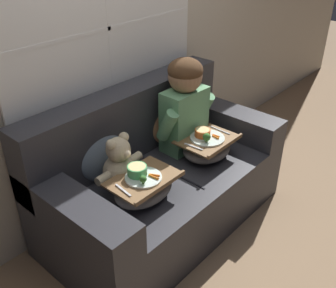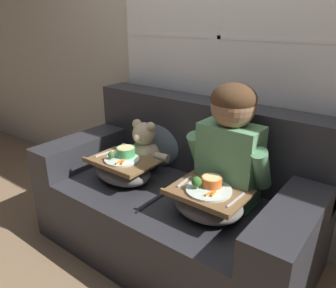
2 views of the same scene
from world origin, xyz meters
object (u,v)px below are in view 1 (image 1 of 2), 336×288
at_px(throw_pillow_behind_teddy, 101,150).
at_px(child_figure, 185,101).
at_px(throw_pillow_behind_child, 166,117).
at_px(teddy_bear, 120,165).
at_px(couch, 158,179).
at_px(lap_tray_teddy, 144,187).
at_px(lap_tray_child, 207,147).

relative_size(throw_pillow_behind_teddy, child_figure, 0.62).
bearing_deg(throw_pillow_behind_child, teddy_bear, -164.52).
height_order(couch, lap_tray_teddy, couch).
bearing_deg(couch, throw_pillow_behind_teddy, 148.10).
relative_size(child_figure, teddy_bear, 1.77).
bearing_deg(teddy_bear, lap_tray_child, -18.03).
xyz_separation_m(couch, lap_tray_child, (0.32, -0.18, 0.19)).
bearing_deg(throw_pillow_behind_teddy, lap_tray_child, -31.07).
distance_m(child_figure, lap_tray_teddy, 0.73).
xyz_separation_m(teddy_bear, lap_tray_child, (0.63, -0.21, -0.07)).
bearing_deg(lap_tray_child, lap_tray_teddy, 179.93).
bearing_deg(lap_tray_teddy, child_figure, 18.22).
xyz_separation_m(throw_pillow_behind_child, teddy_bear, (-0.64, -0.18, -0.04)).
bearing_deg(throw_pillow_behind_teddy, lap_tray_teddy, -90.10).
bearing_deg(couch, throw_pillow_behind_child, 31.90).
relative_size(teddy_bear, lap_tray_teddy, 0.92).
bearing_deg(couch, lap_tray_teddy, -150.00).
bearing_deg(teddy_bear, throw_pillow_behind_child, 15.48).
xyz_separation_m(couch, throw_pillow_behind_child, (0.32, 0.20, 0.30)).
relative_size(throw_pillow_behind_child, throw_pillow_behind_teddy, 0.98).
relative_size(throw_pillow_behind_teddy, lap_tray_child, 1.06).
xyz_separation_m(throw_pillow_behind_teddy, child_figure, (0.64, -0.17, 0.18)).
relative_size(teddy_bear, lap_tray_child, 0.97).
bearing_deg(lap_tray_child, child_figure, 89.81).
relative_size(couch, throw_pillow_behind_child, 4.13).
bearing_deg(lap_tray_child, teddy_bear, 161.97).
distance_m(throw_pillow_behind_teddy, teddy_bear, 0.18).
bearing_deg(child_figure, throw_pillow_behind_child, 89.99).
xyz_separation_m(teddy_bear, lap_tray_teddy, (-0.00, -0.21, -0.07)).
bearing_deg(throw_pillow_behind_child, lap_tray_teddy, -149.04).
xyz_separation_m(child_figure, lap_tray_teddy, (-0.64, -0.21, -0.29)).
bearing_deg(throw_pillow_behind_child, throw_pillow_behind_teddy, 180.00).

